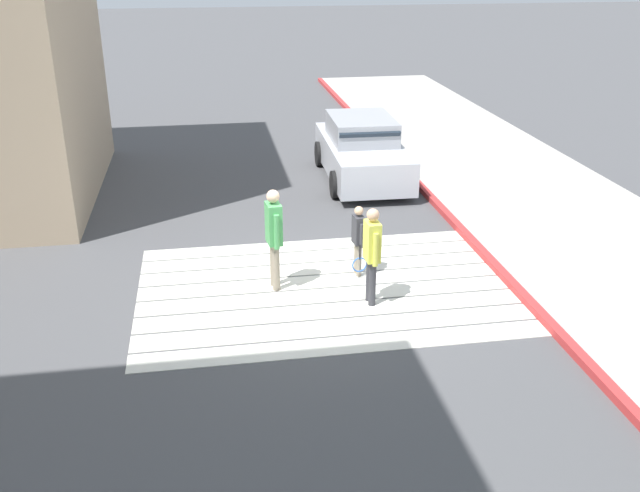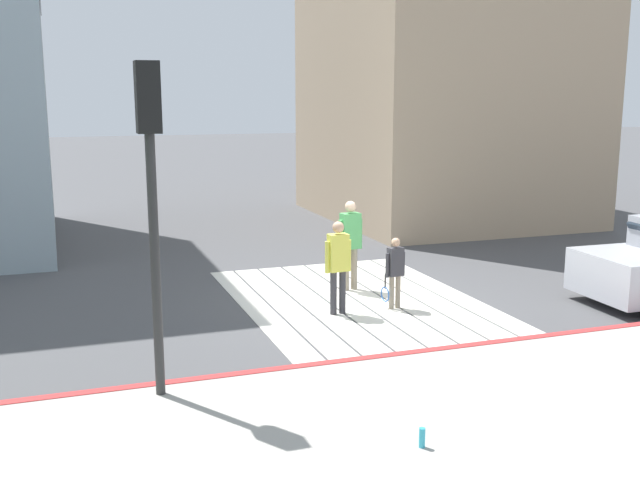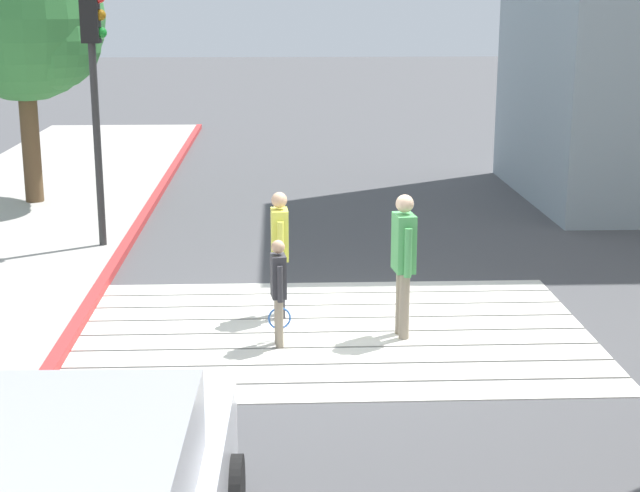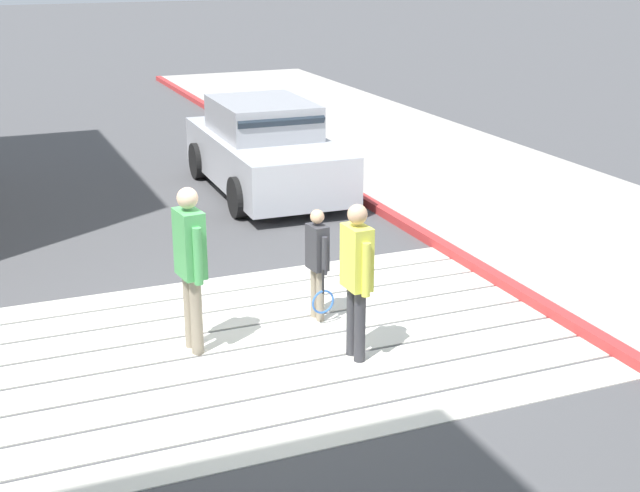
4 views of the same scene
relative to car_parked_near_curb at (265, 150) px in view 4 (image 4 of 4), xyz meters
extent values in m
plane|color=#4C4C4F|center=(2.00, 6.01, -0.73)|extent=(120.00, 120.00, 0.00)
cube|color=silver|center=(2.00, 4.09, -0.73)|extent=(6.40, 0.50, 0.01)
cube|color=silver|center=(2.00, 4.64, -0.73)|extent=(6.40, 0.50, 0.01)
cube|color=silver|center=(2.00, 5.19, -0.73)|extent=(6.40, 0.50, 0.01)
cube|color=silver|center=(2.00, 5.74, -0.73)|extent=(6.40, 0.50, 0.01)
cube|color=silver|center=(2.00, 6.29, -0.73)|extent=(6.40, 0.50, 0.01)
cube|color=silver|center=(2.00, 6.84, -0.73)|extent=(6.40, 0.50, 0.01)
cube|color=silver|center=(2.00, 7.39, -0.73)|extent=(6.40, 0.50, 0.01)
cube|color=silver|center=(2.00, 7.94, -0.73)|extent=(6.40, 0.50, 0.01)
cube|color=#BC3333|center=(-1.25, 6.01, -0.67)|extent=(0.16, 40.00, 0.13)
cube|color=silver|center=(0.00, 0.03, -0.14)|extent=(1.91, 4.34, 0.80)
cube|color=#A0A2A9|center=(0.00, -0.12, 0.54)|extent=(1.58, 2.10, 0.60)
cube|color=#1E2833|center=(0.02, 0.80, 0.48)|extent=(1.48, 0.37, 0.49)
cylinder|color=black|center=(0.92, 1.34, -0.40)|extent=(0.24, 0.67, 0.66)
cylinder|color=black|center=(-0.85, 1.38, -0.40)|extent=(0.24, 0.67, 0.66)
cylinder|color=black|center=(0.85, -1.33, -0.40)|extent=(0.24, 0.67, 0.66)
cylinder|color=black|center=(-0.91, -1.28, -0.40)|extent=(0.24, 0.67, 0.66)
cylinder|color=#333338|center=(1.33, 6.75, -0.34)|extent=(0.12, 0.12, 0.79)
cylinder|color=#333338|center=(1.33, 6.58, -0.34)|extent=(0.12, 0.12, 0.79)
cube|color=#D8D84C|center=(1.33, 6.67, 0.39)|extent=(0.23, 0.36, 0.66)
sphere|color=tan|center=(1.33, 6.67, 0.84)|extent=(0.20, 0.20, 0.20)
cylinder|color=#D8D84C|center=(1.32, 6.87, 0.32)|extent=(0.09, 0.09, 0.56)
cylinder|color=#D8D84C|center=(1.34, 6.46, 0.32)|extent=(0.09, 0.09, 0.56)
cylinder|color=gray|center=(2.82, 5.93, -0.31)|extent=(0.13, 0.13, 0.85)
cylinder|color=gray|center=(2.85, 5.74, -0.31)|extent=(0.13, 0.13, 0.85)
cube|color=#4CA559|center=(2.84, 5.84, 0.47)|extent=(0.27, 0.40, 0.71)
sphere|color=beige|center=(2.84, 5.84, 0.96)|extent=(0.22, 0.22, 0.22)
cylinder|color=#4CA559|center=(2.81, 6.05, 0.40)|extent=(0.09, 0.09, 0.60)
cylinder|color=#4CA559|center=(2.86, 5.62, 0.40)|extent=(0.09, 0.09, 0.60)
cylinder|color=gray|center=(1.30, 5.63, -0.42)|extent=(0.09, 0.09, 0.62)
cylinder|color=gray|center=(1.32, 5.50, -0.42)|extent=(0.09, 0.09, 0.62)
cube|color=#333338|center=(1.31, 5.57, 0.15)|extent=(0.20, 0.29, 0.52)
sphere|color=tan|center=(1.31, 5.57, 0.51)|extent=(0.16, 0.16, 0.16)
cylinder|color=#333338|center=(1.29, 5.73, 0.10)|extent=(0.07, 0.07, 0.44)
cylinder|color=#333338|center=(1.33, 5.40, 0.10)|extent=(0.07, 0.07, 0.44)
cylinder|color=black|center=(1.32, 5.75, -0.20)|extent=(0.03, 0.03, 0.28)
torus|color=blue|center=(1.32, 5.75, -0.44)|extent=(0.28, 0.06, 0.28)
camera|label=1|loc=(3.89, 16.87, 4.80)|focal=39.64mm
camera|label=2|loc=(-10.81, 11.29, 3.13)|focal=42.51mm
camera|label=3|loc=(1.33, -5.41, 3.33)|focal=54.01mm
camera|label=4|loc=(4.91, 14.35, 3.39)|focal=50.10mm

